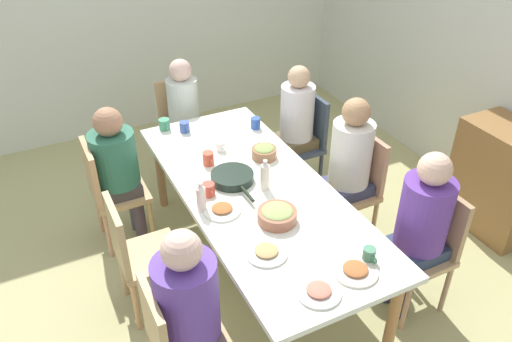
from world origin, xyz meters
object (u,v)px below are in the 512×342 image
at_px(bowl_0, 277,215).
at_px(person_5, 184,109).
at_px(chair_2, 177,341).
at_px(cup_6, 185,127).
at_px(serving_pan, 232,177).
at_px(chair_5, 182,122).
at_px(bottle_1, 265,175).
at_px(cup_0, 369,255).
at_px(cup_1, 164,124).
at_px(chair_3, 426,244).
at_px(person_3, 422,221).
at_px(person_1, 349,160).
at_px(cup_3, 208,159).
at_px(bottle_0, 201,197).
at_px(chair_6, 304,138).
at_px(cup_5, 209,190).
at_px(plate_3, 266,252).
at_px(chair_0, 109,188).
at_px(chair_1, 356,183).
at_px(cup_2, 221,146).
at_px(plate_0, 222,210).
at_px(dining_table, 256,197).
at_px(person_2, 189,306).
at_px(chair_4, 137,251).
at_px(plate_1, 355,270).
at_px(person_0, 117,163).
at_px(plate_2, 319,291).
at_px(side_cabinet, 500,180).
at_px(bowl_1, 264,152).

bearing_deg(bowl_0, person_5, 178.94).
bearing_deg(chair_2, cup_6, 158.24).
bearing_deg(bowl_0, serving_pan, -172.59).
bearing_deg(chair_5, bowl_0, -1.01).
bearing_deg(bottle_1, cup_0, 12.72).
relative_size(cup_1, bottle_1, 0.55).
height_order(chair_3, serving_pan, chair_3).
distance_m(person_3, bowl_0, 0.91).
height_order(person_1, person_5, person_1).
bearing_deg(cup_3, bottle_0, -26.61).
distance_m(person_5, chair_6, 1.11).
relative_size(person_1, person_5, 1.08).
bearing_deg(cup_5, plate_3, 6.78).
xyz_separation_m(chair_0, chair_1, (0.78, 1.72, 0.00)).
relative_size(plate_3, cup_0, 2.30).
xyz_separation_m(chair_1, cup_2, (-0.58, -0.87, 0.25)).
xyz_separation_m(bowl_0, bottle_0, (-0.31, -0.38, 0.05)).
xyz_separation_m(person_3, plate_3, (-0.18, -1.01, 0.00)).
distance_m(bottle_0, bottle_1, 0.47).
xyz_separation_m(person_5, bottle_0, (1.50, -0.41, 0.14)).
height_order(chair_6, plate_0, chair_6).
xyz_separation_m(chair_1, bottle_1, (0.02, -0.80, 0.32)).
distance_m(dining_table, person_1, 0.78).
bearing_deg(chair_0, person_3, 46.32).
relative_size(person_5, chair_6, 1.28).
distance_m(cup_5, bottle_0, 0.17).
height_order(chair_2, person_2, person_2).
bearing_deg(chair_4, cup_5, 98.50).
relative_size(person_5, plate_1, 4.48).
bearing_deg(cup_5, bowl_0, 32.21).
relative_size(dining_table, person_0, 2.00).
relative_size(chair_4, bowl_0, 3.61).
distance_m(chair_3, cup_6, 2.05).
bearing_deg(chair_0, cup_6, 106.15).
xyz_separation_m(plate_0, plate_2, (0.87, 0.18, 0.00)).
bearing_deg(cup_0, chair_2, -96.76).
height_order(person_5, bottle_0, person_5).
height_order(cup_1, side_cabinet, side_cabinet).
bearing_deg(person_2, bottle_0, 153.95).
height_order(dining_table, chair_2, chair_2).
height_order(chair_2, cup_3, chair_2).
height_order(chair_4, side_cabinet, same).
relative_size(chair_3, serving_pan, 1.87).
bearing_deg(serving_pan, chair_1, 80.40).
bearing_deg(cup_0, plate_2, -78.10).
distance_m(chair_0, bottle_0, 0.99).
xyz_separation_m(person_2, plate_3, (-0.18, 0.54, 0.00)).
bearing_deg(bowl_1, cup_1, -144.92).
relative_size(chair_0, cup_5, 7.36).
height_order(chair_5, plate_0, chair_5).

